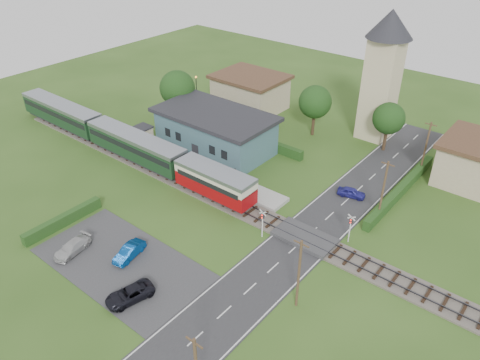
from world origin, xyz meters
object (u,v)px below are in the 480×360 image
Objects in this scene: equipment_hut at (143,135)px; pedestrian_far at (145,137)px; train at (120,139)px; car_on_road at (351,192)px; house_west at (250,92)px; car_park_dark at (130,294)px; pedestrian_near at (235,175)px; church_tower at (384,67)px; car_park_silver at (72,247)px; crossing_signal_near at (262,220)px; car_park_blue at (129,252)px; station_building at (215,131)px; house_east at (479,162)px; crossing_signal_far at (351,225)px.

equipment_hut is 0.49m from pedestrian_far.
car_on_road is (28.83, 9.91, -1.59)m from train.
house_west is 6.14× the size of pedestrian_far.
pedestrian_far is (-20.69, 19.95, 0.66)m from car_park_dark.
pedestrian_near is at bearing 1.01° from equipment_hut.
train is 36.18m from church_tower.
house_west is 23.46m from pedestrian_near.
train reaches higher than car_park_silver.
crossing_signal_near is at bearing -49.89° from house_west.
house_west reaches higher than car_on_road.
equipment_hut is at bearing -17.60° from pedestrian_near.
equipment_hut is 3.34m from train.
car_park_blue is (17.27, -12.93, -1.49)m from train.
car_park_dark is at bearing 85.03° from pedestrian_near.
station_building is at bearing 130.62° from car_park_dark.
house_east is at bearing -158.60° from pedestrian_near.
pedestrian_near is at bearing -56.49° from house_west.
train is at bearing -175.78° from crossing_signal_far.
car_on_road is (4.99, -16.09, -9.63)m from church_tower.
car_park_silver is (-12.79, -13.57, -1.48)m from crossing_signal_near.
house_east is at bearing 45.88° from car_park_silver.
station_building is 4.35× the size of car_park_blue.
pedestrian_near is (-7.07, -22.52, -8.88)m from church_tower.
house_east is at bearing 79.90° from car_park_dark.
train is 4.00× the size of house_west.
church_tower reaches higher than car_park_dark.
train is 10.79× the size of car_park_silver.
house_east is 2.09× the size of car_park_dark.
crossing_signal_near is at bearing 89.57° from car_park_dark.
crossing_signal_far reaches higher than pedestrian_far.
car_park_dark is 2.36× the size of pedestrian_near.
house_east is (15.00, -4.00, -7.43)m from church_tower.
station_building is (8.00, 5.79, 0.95)m from equipment_hut.
church_tower is at bearing 92.82° from crossing_signal_near.
crossing_signal_near is 1.03× the size of car_on_road.
train is 13.18× the size of crossing_signal_near.
station_building is 8.96× the size of pedestrian_near.
car_park_blue is (-7.97, -10.53, -1.45)m from crossing_signal_near.
pedestrian_near is (-4.85, 19.98, 0.68)m from car_park_dark.
house_east is at bearing -1.64° from house_west.
crossing_signal_near is (21.40, -25.41, -0.65)m from house_west.
church_tower is at bearing 47.48° from train.
equipment_hut is 0.61× the size of car_park_dark.
car_on_road is (-10.01, -12.09, -2.20)m from house_east.
house_west is (-20.00, -3.00, -7.43)m from church_tower.
station_building is 9.77m from pedestrian_far.
pedestrian_near is (-15.67, 1.09, -0.80)m from crossing_signal_far.
pedestrian_far is at bearing 166.46° from crossing_signal_near.
house_east is 41.11m from car_park_blue.
equipment_hut is 23.05m from car_park_blue.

